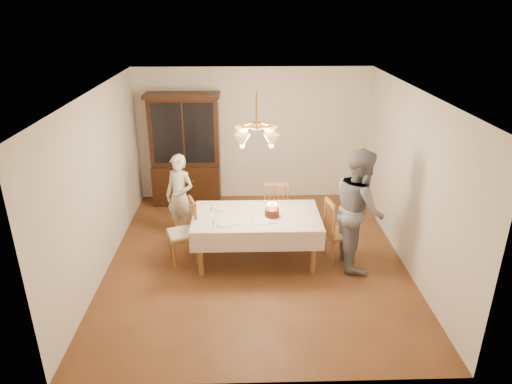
{
  "coord_description": "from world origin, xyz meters",
  "views": [
    {
      "loc": [
        -0.18,
        -6.15,
        3.72
      ],
      "look_at": [
        0.0,
        0.2,
        1.05
      ],
      "focal_mm": 32.0,
      "sensor_mm": 36.0,
      "label": 1
    }
  ],
  "objects_px": {
    "dining_table": "(256,220)",
    "elderly_woman": "(180,196)",
    "chair_far_side": "(276,209)",
    "birthday_cake": "(272,213)",
    "china_hutch": "(186,152)"
  },
  "relations": [
    {
      "from": "chair_far_side",
      "to": "birthday_cake",
      "type": "xyz_separation_m",
      "value": [
        -0.13,
        -0.94,
        0.38
      ]
    },
    {
      "from": "dining_table",
      "to": "birthday_cake",
      "type": "relative_size",
      "value": 6.33
    },
    {
      "from": "dining_table",
      "to": "china_hutch",
      "type": "distance_m",
      "value": 2.62
    },
    {
      "from": "dining_table",
      "to": "elderly_woman",
      "type": "bearing_deg",
      "value": 145.62
    },
    {
      "from": "dining_table",
      "to": "elderly_woman",
      "type": "distance_m",
      "value": 1.52
    },
    {
      "from": "china_hutch",
      "to": "birthday_cake",
      "type": "bearing_deg",
      "value": -56.65
    },
    {
      "from": "china_hutch",
      "to": "chair_far_side",
      "type": "xyz_separation_m",
      "value": [
        1.65,
        -1.37,
        -0.6
      ]
    },
    {
      "from": "china_hutch",
      "to": "birthday_cake",
      "type": "distance_m",
      "value": 2.78
    },
    {
      "from": "dining_table",
      "to": "chair_far_side",
      "type": "relative_size",
      "value": 1.9
    },
    {
      "from": "dining_table",
      "to": "chair_far_side",
      "type": "height_order",
      "value": "chair_far_side"
    },
    {
      "from": "dining_table",
      "to": "chair_far_side",
      "type": "bearing_deg",
      "value": 68.01
    },
    {
      "from": "dining_table",
      "to": "china_hutch",
      "type": "xyz_separation_m",
      "value": [
        -1.3,
        2.25,
        0.36
      ]
    },
    {
      "from": "chair_far_side",
      "to": "dining_table",
      "type": "bearing_deg",
      "value": -111.99
    },
    {
      "from": "elderly_woman",
      "to": "chair_far_side",
      "type": "bearing_deg",
      "value": 28.19
    },
    {
      "from": "china_hutch",
      "to": "elderly_woman",
      "type": "height_order",
      "value": "china_hutch"
    }
  ]
}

